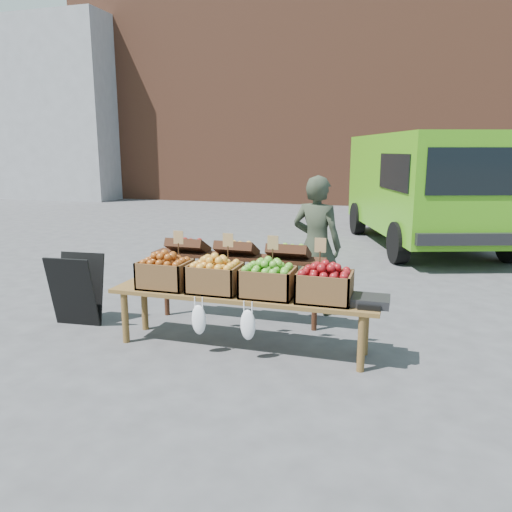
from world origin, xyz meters
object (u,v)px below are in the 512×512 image
(crate_russet_pears, at_px, (215,278))
(crate_red_apples, at_px, (268,282))
(back_table, at_px, (237,279))
(weighing_scale, at_px, (371,301))
(display_bench, at_px, (241,321))
(crate_golden_apples, at_px, (165,274))
(delivery_van, at_px, (426,191))
(chalkboard_sign, at_px, (77,290))
(vendor, at_px, (317,245))
(crate_green_apples, at_px, (325,287))

(crate_russet_pears, bearing_deg, crate_red_apples, 0.00)
(back_table, bearing_deg, weighing_scale, -25.01)
(crate_red_apples, bearing_deg, display_bench, 180.00)
(crate_golden_apples, bearing_deg, weighing_scale, 0.00)
(crate_red_apples, height_order, weighing_scale, crate_red_apples)
(back_table, distance_m, crate_red_apples, 0.94)
(display_bench, xyz_separation_m, crate_golden_apples, (-0.82, 0.00, 0.42))
(delivery_van, xyz_separation_m, chalkboard_sign, (-3.87, -6.14, -0.72))
(vendor, xyz_separation_m, crate_russet_pears, (-0.78, -1.35, -0.13))
(back_table, bearing_deg, delivery_van, 68.80)
(crate_green_apples, bearing_deg, vendor, 103.45)
(chalkboard_sign, xyz_separation_m, display_bench, (2.02, -0.13, -0.13))
(vendor, bearing_deg, crate_red_apples, 92.63)
(crate_green_apples, height_order, weighing_scale, crate_green_apples)
(delivery_van, height_order, crate_green_apples, delivery_van)
(back_table, relative_size, crate_russet_pears, 4.20)
(crate_russet_pears, distance_m, weighing_scale, 1.53)
(crate_green_apples, bearing_deg, crate_russet_pears, 180.00)
(chalkboard_sign, bearing_deg, crate_red_apples, -7.67)
(chalkboard_sign, relative_size, back_table, 0.39)
(crate_russet_pears, bearing_deg, crate_golden_apples, 180.00)
(back_table, xyz_separation_m, crate_golden_apples, (-0.53, -0.72, 0.19))
(vendor, bearing_deg, crate_golden_apples, 57.68)
(crate_red_apples, bearing_deg, crate_golden_apples, 180.00)
(chalkboard_sign, distance_m, crate_russet_pears, 1.77)
(chalkboard_sign, height_order, crate_russet_pears, crate_russet_pears)
(crate_red_apples, bearing_deg, crate_russet_pears, 180.00)
(chalkboard_sign, distance_m, crate_golden_apples, 1.23)
(delivery_van, distance_m, vendor, 5.11)
(display_bench, bearing_deg, chalkboard_sign, 176.42)
(back_table, height_order, display_bench, back_table)
(crate_russet_pears, height_order, crate_green_apples, same)
(delivery_van, xyz_separation_m, crate_russet_pears, (-2.13, -6.27, -0.42))
(back_table, xyz_separation_m, crate_red_apples, (0.57, -0.72, 0.19))
(crate_golden_apples, bearing_deg, crate_green_apples, 0.00)
(chalkboard_sign, xyz_separation_m, crate_red_apples, (2.29, -0.13, 0.30))
(crate_green_apples, bearing_deg, back_table, 147.23)
(vendor, distance_m, chalkboard_sign, 2.83)
(crate_russet_pears, distance_m, crate_green_apples, 1.10)
(vendor, relative_size, crate_golden_apples, 3.35)
(chalkboard_sign, bearing_deg, crate_russet_pears, -8.66)
(back_table, bearing_deg, chalkboard_sign, -160.96)
(crate_russet_pears, bearing_deg, crate_green_apples, 0.00)
(delivery_van, height_order, crate_golden_apples, delivery_van)
(display_bench, height_order, crate_golden_apples, crate_golden_apples)
(display_bench, height_order, crate_russet_pears, crate_russet_pears)
(chalkboard_sign, bearing_deg, weighing_scale, -6.73)
(vendor, relative_size, crate_red_apples, 3.35)
(chalkboard_sign, xyz_separation_m, crate_golden_apples, (1.19, -0.13, 0.30))
(chalkboard_sign, height_order, back_table, back_table)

